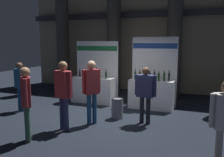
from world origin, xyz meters
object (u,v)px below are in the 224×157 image
object	(u,v)px
visitor_1	(26,99)
visitor_2	(63,89)
visitor_0	(92,86)
visitor_3	(145,90)
exhibitor_booth_0	(94,87)
trash_bin	(117,108)
visitor_5	(20,83)
exhibitor_booth_1	(152,91)

from	to	relation	value
visitor_1	visitor_2	size ratio (longest dim) A/B	0.96
visitor_0	visitor_2	xyz separation A→B (m)	(-0.45, -0.70, 0.03)
visitor_1	visitor_3	size ratio (longest dim) A/B	1.08
exhibitor_booth_0	visitor_3	size ratio (longest dim) A/B	1.44
visitor_1	visitor_2	bearing A→B (deg)	-61.48
trash_bin	visitor_3	distance (m)	1.12
visitor_3	visitor_2	bearing A→B (deg)	40.90
exhibitor_booth_0	trash_bin	bearing A→B (deg)	-45.61
visitor_5	visitor_3	bearing A→B (deg)	8.35
exhibitor_booth_1	visitor_0	bearing A→B (deg)	-117.98
exhibitor_booth_1	trash_bin	world-z (taller)	exhibitor_booth_1
visitor_0	visitor_1	world-z (taller)	visitor_0
trash_bin	visitor_5	distance (m)	3.33
visitor_0	visitor_2	size ratio (longest dim) A/B	0.99
exhibitor_booth_0	visitor_1	size ratio (longest dim) A/B	1.33
exhibitor_booth_0	visitor_2	xyz separation A→B (m)	(0.59, -3.00, 0.51)
visitor_0	visitor_5	world-z (taller)	visitor_0
visitor_1	visitor_5	size ratio (longest dim) A/B	1.07
visitor_0	trash_bin	bearing A→B (deg)	5.93
visitor_1	visitor_3	xyz separation A→B (m)	(2.21, 2.20, -0.05)
exhibitor_booth_0	visitor_5	size ratio (longest dim) A/B	1.42
visitor_2	exhibitor_booth_0	bearing A→B (deg)	-59.89
exhibitor_booth_1	visitor_5	distance (m)	4.41
visitor_2	visitor_5	size ratio (longest dim) A/B	1.11
exhibitor_booth_1	visitor_2	size ratio (longest dim) A/B	1.36
visitor_0	exhibitor_booth_1	bearing A→B (deg)	10.99
visitor_0	visitor_2	bearing A→B (deg)	-174.15
exhibitor_booth_0	exhibitor_booth_1	size ratio (longest dim) A/B	0.94
exhibitor_booth_1	trash_bin	xyz separation A→B (m)	(-0.71, -1.51, -0.30)
trash_bin	visitor_1	size ratio (longest dim) A/B	0.36
visitor_3	visitor_5	size ratio (longest dim) A/B	0.99
visitor_3	visitor_5	distance (m)	4.14
visitor_0	visitor_5	bearing A→B (deg)	122.56
visitor_1	visitor_3	distance (m)	3.12
exhibitor_booth_0	exhibitor_booth_1	bearing A→B (deg)	-1.30
visitor_0	visitor_2	world-z (taller)	visitor_2
exhibitor_booth_1	visitor_3	distance (m)	1.73
visitor_5	visitor_1	bearing A→B (deg)	-40.63
exhibitor_booth_1	visitor_1	xyz separation A→B (m)	(-2.03, -3.88, 0.40)
exhibitor_booth_1	visitor_3	bearing A→B (deg)	-83.86
visitor_3	visitor_5	world-z (taller)	visitor_5
exhibitor_booth_0	visitor_0	world-z (taller)	exhibitor_booth_0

